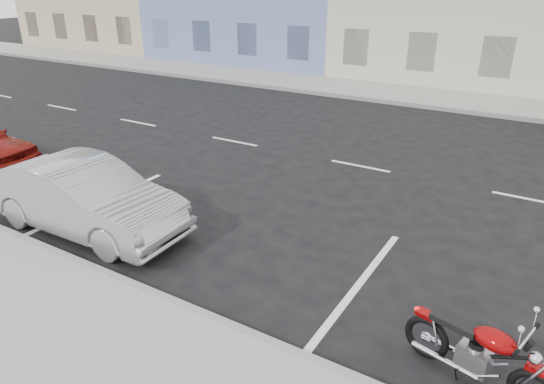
# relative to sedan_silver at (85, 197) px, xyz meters

# --- Properties ---
(ground) EXTENTS (120.00, 120.00, 0.00)m
(ground) POSITION_rel_sedan_silver_xyz_m (5.14, 5.98, -0.68)
(ground) COLOR black
(ground) RESTS_ON ground
(sidewalk_far) EXTENTS (80.00, 3.40, 0.15)m
(sidewalk_far) POSITION_rel_sedan_silver_xyz_m (0.14, 14.68, -0.61)
(sidewalk_far) COLOR gray
(sidewalk_far) RESTS_ON ground
(curb_near) EXTENTS (80.00, 0.12, 0.16)m
(curb_near) POSITION_rel_sedan_silver_xyz_m (0.14, -1.02, -0.60)
(curb_near) COLOR gray
(curb_near) RESTS_ON ground
(curb_far) EXTENTS (80.00, 0.12, 0.16)m
(curb_far) POSITION_rel_sedan_silver_xyz_m (0.14, 12.98, -0.60)
(curb_far) COLOR gray
(curb_far) RESTS_ON ground
(sedan_silver) EXTENTS (4.17, 1.56, 1.36)m
(sedan_silver) POSITION_rel_sedan_silver_xyz_m (0.00, 0.00, 0.00)
(sedan_silver) COLOR #9A9DA1
(sedan_silver) RESTS_ON ground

